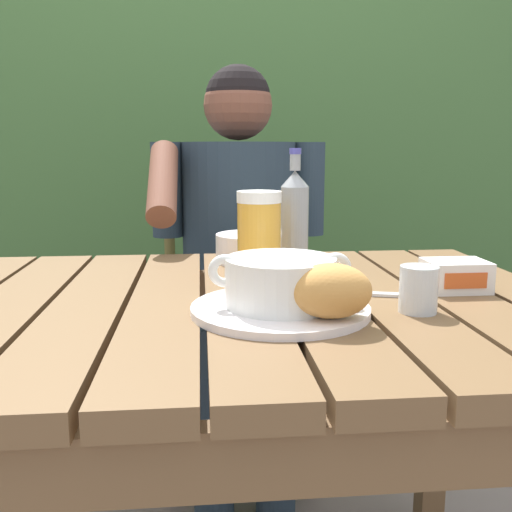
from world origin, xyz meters
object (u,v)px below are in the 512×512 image
soup_bowl (280,280)px  beer_bottle (294,220)px  serving_plate (280,309)px  bread_roll (331,291)px  water_glass_small (418,289)px  table_knife (365,293)px  diner_bowl (250,248)px  person_eating (239,250)px  beer_glass (259,236)px  butter_tub (455,276)px  chair_near_diner (236,315)px

soup_bowl → beer_bottle: size_ratio=0.88×
serving_plate → beer_bottle: size_ratio=1.10×
soup_bowl → bread_roll: size_ratio=1.74×
beer_bottle → water_glass_small: 0.35m
soup_bowl → table_knife: bearing=29.6°
serving_plate → diner_bowl: 0.41m
serving_plate → water_glass_small: (0.21, -0.02, 0.03)m
serving_plate → diner_bowl: (-0.01, 0.41, 0.02)m
soup_bowl → table_knife: 0.19m
serving_plate → diner_bowl: size_ratio=1.80×
person_eating → bread_roll: size_ratio=9.82×
water_glass_small → beer_glass: bearing=132.8°
butter_tub → diner_bowl: diner_bowl is taller
table_knife → diner_bowl: (-0.17, 0.31, 0.03)m
butter_tub → diner_bowl: 0.45m
beer_bottle → diner_bowl: bearing=125.1°
table_knife → serving_plate: bearing=-150.4°
person_eating → table_knife: (0.17, -0.66, 0.04)m
chair_near_diner → bread_roll: chair_near_diner is taller
diner_bowl → serving_plate: bearing=-88.5°
diner_bowl → chair_near_diner: bearing=90.0°
diner_bowl → water_glass_small: bearing=-62.4°
bread_roll → diner_bowl: bread_roll is taller
serving_plate → beer_glass: size_ratio=1.62×
soup_bowl → water_glass_small: soup_bowl is taller
beer_glass → water_glass_small: beer_glass is taller
soup_bowl → beer_bottle: beer_bottle is taller
soup_bowl → butter_tub: 0.34m
water_glass_small → person_eating: bearing=106.3°
bread_roll → table_knife: (0.10, 0.16, -0.05)m
beer_glass → beer_bottle: (0.08, 0.07, 0.02)m
chair_near_diner → butter_tub: 0.96m
chair_near_diner → bread_roll: size_ratio=7.50×
soup_bowl → diner_bowl: bearing=91.5°
beer_glass → diner_bowl: 0.19m
butter_tub → soup_bowl: bearing=-161.6°
beer_glass → butter_tub: beer_glass is taller
person_eating → diner_bowl: 0.35m
person_eating → bread_roll: (0.07, -0.82, 0.09)m
person_eating → diner_bowl: size_ratio=8.07×
chair_near_diner → butter_tub: (0.34, -0.84, 0.31)m
bread_roll → beer_bottle: (0.01, 0.36, 0.05)m
serving_plate → water_glass_small: size_ratio=3.82×
bread_roll → beer_bottle: 0.37m
bread_roll → beer_bottle: size_ratio=0.51×
chair_near_diner → water_glass_small: (0.22, -0.97, 0.32)m
chair_near_diner → serving_plate: 0.99m
person_eating → serving_plate: person_eating is taller
serving_plate → table_knife: size_ratio=1.85×
beer_glass → diner_bowl: beer_glass is taller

